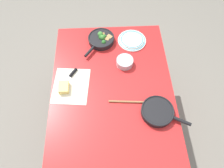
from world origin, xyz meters
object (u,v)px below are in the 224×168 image
object	(u,v)px
skillet_eggs	(158,112)
cheese_block	(64,87)
wooden_spoon	(141,102)
grater_knife	(70,77)
prep_bowl_steel	(125,62)
skillet_broccoli	(101,39)
dinner_plate_stack	(132,40)

from	to	relation	value
skillet_eggs	cheese_block	distance (m)	0.72
wooden_spoon	grater_knife	xyz separation A→B (m)	(-0.25, -0.54, 0.00)
skillet_eggs	grater_knife	distance (m)	0.73
prep_bowl_steel	skillet_broccoli	bearing A→B (deg)	-143.72
grater_knife	dinner_plate_stack	bearing A→B (deg)	158.15
wooden_spoon	skillet_broccoli	bearing A→B (deg)	119.05
wooden_spoon	dinner_plate_stack	bearing A→B (deg)	95.30
skillet_broccoli	grater_knife	size ratio (longest dim) A/B	1.41
skillet_broccoli	wooden_spoon	size ratio (longest dim) A/B	0.79
dinner_plate_stack	cheese_block	bearing A→B (deg)	-51.02
cheese_block	prep_bowl_steel	bearing A→B (deg)	113.81
cheese_block	prep_bowl_steel	size ratio (longest dim) A/B	0.72
skillet_broccoli	skillet_eggs	bearing A→B (deg)	65.19
skillet_eggs	prep_bowl_steel	world-z (taller)	prep_bowl_steel
skillet_eggs	cheese_block	size ratio (longest dim) A/B	3.41
skillet_eggs	wooden_spoon	bearing A→B (deg)	168.41
prep_bowl_steel	wooden_spoon	bearing A→B (deg)	14.65
skillet_eggs	dinner_plate_stack	xyz separation A→B (m)	(-0.69, -0.12, -0.01)
skillet_broccoli	wooden_spoon	bearing A→B (deg)	60.72
skillet_broccoli	dinner_plate_stack	size ratio (longest dim) A/B	1.24
cheese_block	dinner_plate_stack	bearing A→B (deg)	128.98
skillet_eggs	grater_knife	xyz separation A→B (m)	(-0.33, -0.65, -0.02)
grater_knife	prep_bowl_steel	xyz separation A→B (m)	(-0.11, 0.45, 0.02)
wooden_spoon	prep_bowl_steel	bearing A→B (deg)	109.08
grater_knife	dinner_plate_stack	size ratio (longest dim) A/B	0.88
prep_bowl_steel	dinner_plate_stack	bearing A→B (deg)	161.15
skillet_eggs	cheese_block	bearing A→B (deg)	-171.37
skillet_eggs	wooden_spoon	distance (m)	0.14
skillet_broccoli	cheese_block	world-z (taller)	skillet_broccoli
wooden_spoon	cheese_block	world-z (taller)	cheese_block
skillet_broccoli	dinner_plate_stack	xyz separation A→B (m)	(0.01, 0.27, -0.02)
prep_bowl_steel	cheese_block	bearing A→B (deg)	-66.19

